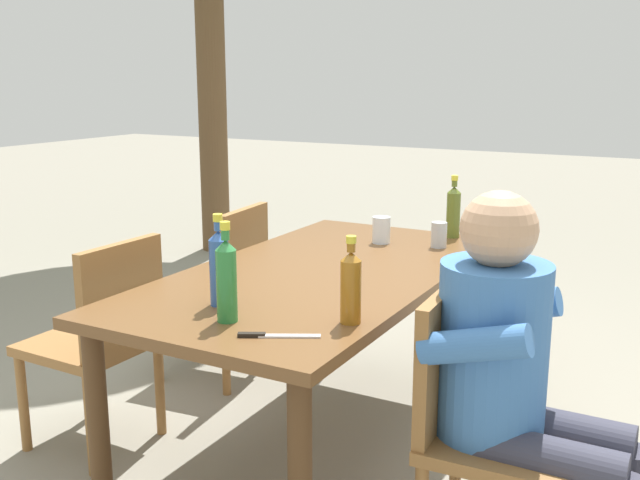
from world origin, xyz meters
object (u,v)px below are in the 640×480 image
at_px(bottle_blue, 219,266).
at_px(chair_far_left, 103,333).
at_px(person_in_white_shirt, 518,372).
at_px(bottle_amber, 351,286).
at_px(cup_glass, 381,230).
at_px(bottle_green, 226,279).
at_px(chair_far_right, 224,283).
at_px(bottle_olive, 453,211).
at_px(cup_steel, 439,235).
at_px(table_knife, 273,336).
at_px(backpack_by_near_side, 479,310).
at_px(dining_table, 320,291).
at_px(chair_near_left, 478,418).

bearing_deg(bottle_blue, chair_far_left, 78.77).
relative_size(chair_far_left, person_in_white_shirt, 0.74).
xyz_separation_m(chair_far_left, bottle_amber, (-0.09, -1.14, 0.38)).
distance_m(bottle_amber, cup_glass, 1.10).
xyz_separation_m(bottle_amber, bottle_green, (-0.17, 0.34, 0.02)).
bearing_deg(bottle_blue, person_in_white_shirt, -81.76).
bearing_deg(bottle_blue, chair_far_right, 35.65).
relative_size(chair_far_left, cup_glass, 7.27).
relative_size(chair_far_right, bottle_blue, 2.85).
relative_size(chair_far_left, bottle_olive, 3.00).
distance_m(chair_far_right, chair_far_left, 0.82).
height_order(bottle_blue, cup_steel, bottle_blue).
relative_size(bottle_blue, table_knife, 1.37).
xyz_separation_m(bottle_olive, backpack_by_near_side, (0.69, 0.05, -0.69)).
bearing_deg(dining_table, bottle_green, -176.67).
bearing_deg(bottle_amber, chair_far_right, 51.46).
distance_m(chair_near_left, bottle_blue, 0.94).
distance_m(chair_near_left, person_in_white_shirt, 0.20).
relative_size(chair_near_left, bottle_olive, 3.00).
distance_m(bottle_green, table_knife, 0.24).
xyz_separation_m(bottle_blue, bottle_green, (-0.12, -0.12, 0.00)).
relative_size(chair_near_left, bottle_green, 2.78).
relative_size(cup_glass, table_knife, 0.54).
distance_m(chair_near_left, bottle_green, 0.86).
xyz_separation_m(dining_table, backpack_by_near_side, (1.51, -0.21, -0.48)).
bearing_deg(cup_steel, person_in_white_shirt, -148.89).
distance_m(dining_table, bottle_amber, 0.65).
xyz_separation_m(chair_near_left, person_in_white_shirt, (0.00, -0.11, 0.17)).
height_order(bottle_blue, bottle_green, bottle_green).
distance_m(person_in_white_shirt, cup_steel, 1.17).
distance_m(chair_far_left, bottle_green, 0.93).
bearing_deg(chair_far_left, backpack_by_near_side, -26.91).
relative_size(person_in_white_shirt, bottle_amber, 4.34).
bearing_deg(bottle_olive, backpack_by_near_side, 4.28).
bearing_deg(cup_glass, dining_table, 178.31).
xyz_separation_m(bottle_blue, cup_steel, (1.13, -0.35, -0.08)).
xyz_separation_m(bottle_olive, cup_glass, (-0.27, 0.24, -0.07)).
distance_m(chair_far_right, bottle_amber, 1.51).
height_order(dining_table, person_in_white_shirt, person_in_white_shirt).
distance_m(dining_table, person_in_white_shirt, 0.96).
bearing_deg(person_in_white_shirt, dining_table, 65.13).
distance_m(chair_far_right, bottle_green, 1.40).
xyz_separation_m(bottle_blue, table_knife, (-0.17, -0.31, -0.13)).
height_order(chair_far_left, cup_steel, chair_far_left).
bearing_deg(chair_far_left, bottle_olive, -39.91).
xyz_separation_m(chair_far_left, table_knife, (-0.31, -1.00, 0.27)).
height_order(chair_near_left, chair_far_right, same).
bearing_deg(chair_far_left, chair_near_left, -90.09).
xyz_separation_m(dining_table, bottle_amber, (-0.50, -0.38, 0.20)).
distance_m(bottle_amber, backpack_by_near_side, 2.12).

